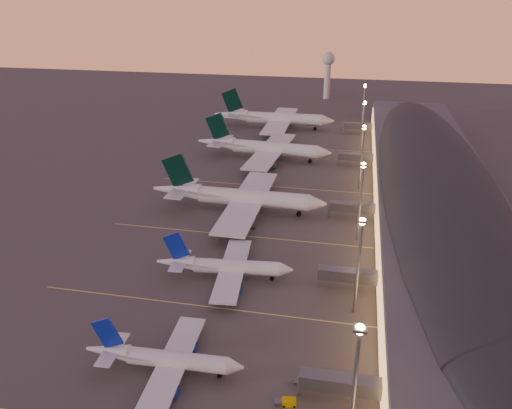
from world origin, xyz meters
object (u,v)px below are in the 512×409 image
at_px(airliner_narrow_south, 164,359).
at_px(baggage_tug_b, 304,382).
at_px(airliner_narrow_north, 225,267).
at_px(airliner_wide_mid, 263,148).
at_px(airliner_wide_far, 274,118).
at_px(airliner_wide_near, 238,197).
at_px(baggage_tug_a, 286,402).
at_px(radar_tower, 328,68).

xyz_separation_m(airliner_narrow_south, baggage_tug_b, (28.95, 2.06, -2.67)).
distance_m(airliner_narrow_north, baggage_tug_b, 44.63).
bearing_deg(airliner_wide_mid, airliner_wide_far, 99.29).
distance_m(airliner_wide_far, baggage_tug_b, 201.11).
height_order(airliner_wide_near, baggage_tug_a, airliner_wide_near).
distance_m(airliner_wide_mid, radar_tower, 147.72).
bearing_deg(baggage_tug_b, airliner_wide_far, 93.65).
bearing_deg(airliner_wide_near, airliner_wide_far, 93.96).
xyz_separation_m(baggage_tug_a, baggage_tug_b, (2.66, 6.02, -0.08)).
bearing_deg(radar_tower, airliner_narrow_north, -92.17).
bearing_deg(baggage_tug_a, airliner_wide_far, 90.07).
distance_m(airliner_narrow_south, radar_tower, 289.78).
bearing_deg(airliner_narrow_north, airliner_narrow_south, -100.00).
height_order(airliner_wide_far, radar_tower, radar_tower).
bearing_deg(radar_tower, airliner_narrow_south, -92.45).
relative_size(airliner_wide_far, baggage_tug_b, 18.62).
bearing_deg(airliner_wide_far, airliner_narrow_north, -85.29).
bearing_deg(baggage_tug_b, airliner_wide_mid, 96.21).
xyz_separation_m(airliner_wide_near, baggage_tug_b, (33.00, -80.88, -4.76)).
bearing_deg(airliner_narrow_south, airliner_narrow_north, 83.32).
height_order(radar_tower, baggage_tug_b, radar_tower).
relative_size(airliner_narrow_south, airliner_wide_mid, 0.53).
xyz_separation_m(airliner_narrow_north, baggage_tug_a, (23.43, -42.12, -2.94)).
height_order(baggage_tug_a, baggage_tug_b, baggage_tug_a).
height_order(airliner_wide_mid, airliner_wide_far, airliner_wide_far).
xyz_separation_m(airliner_wide_near, radar_tower, (16.42, 205.96, 16.63)).
relative_size(airliner_narrow_north, airliner_wide_near, 0.60).
relative_size(airliner_narrow_south, radar_tower, 1.05).
bearing_deg(airliner_wide_near, airliner_wide_mid, 92.71).
height_order(airliner_wide_mid, baggage_tug_a, airliner_wide_mid).
height_order(airliner_narrow_north, airliner_wide_mid, airliner_wide_mid).
bearing_deg(airliner_narrow_south, radar_tower, 85.17).
height_order(airliner_wide_near, airliner_wide_far, airliner_wide_far).
relative_size(airliner_wide_mid, baggage_tug_b, 17.46).
relative_size(airliner_narrow_south, airliner_narrow_north, 0.90).
relative_size(airliner_narrow_north, baggage_tug_a, 8.70).
distance_m(airliner_narrow_south, baggage_tug_b, 29.14).
bearing_deg(airliner_wide_mid, baggage_tug_b, -71.48).
distance_m(airliner_wide_near, baggage_tug_b, 87.48).
relative_size(airliner_wide_near, airliner_wide_far, 0.92).
bearing_deg(radar_tower, baggage_tug_b, -86.69).
bearing_deg(airliner_wide_far, baggage_tug_a, -79.81).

